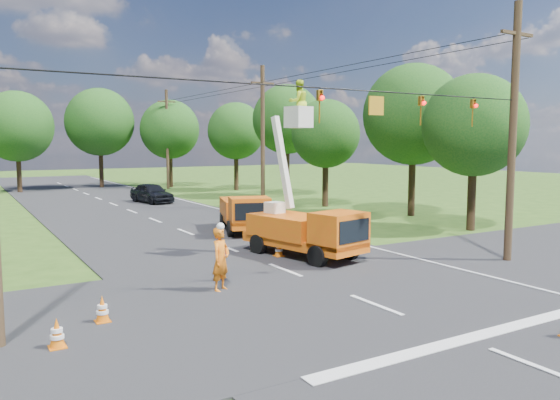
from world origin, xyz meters
TOP-DOWN VIEW (x-y plane):
  - ground at (0.00, 20.00)m, footprint 140.00×140.00m
  - road_main at (0.00, 20.00)m, footprint 12.00×100.00m
  - road_cross at (0.00, 2.00)m, footprint 56.00×10.00m
  - stop_bar at (0.00, -3.20)m, footprint 9.00×0.45m
  - edge_line at (5.60, 20.00)m, footprint 0.12×90.00m
  - bucket_truck at (1.98, 6.68)m, footprint 3.07×5.67m
  - second_truck at (2.79, 13.70)m, footprint 3.51×5.64m
  - ground_worker at (-3.12, 3.77)m, footprint 0.89×0.81m
  - distant_car at (2.92, 29.84)m, footprint 2.60×4.84m
  - traffic_cone_1 at (1.08, 7.27)m, footprint 0.38×0.38m
  - traffic_cone_2 at (2.80, 11.61)m, footprint 0.38×0.38m
  - traffic_cone_3 at (-7.05, 2.53)m, footprint 0.38×0.38m
  - traffic_cone_4 at (-8.36, 1.21)m, footprint 0.38×0.38m
  - traffic_cone_6 at (5.39, 16.32)m, footprint 0.38×0.38m
  - pole_right_near at (8.50, 2.00)m, footprint 1.80×0.30m
  - pole_right_mid at (8.50, 22.00)m, footprint 1.80×0.30m
  - pole_right_far at (8.50, 42.00)m, footprint 1.80×0.30m
  - signal_span at (2.23, 1.99)m, footprint 18.00×0.29m
  - tree_right_a at (13.50, 8.00)m, footprint 5.40×5.40m
  - tree_right_b at (15.00, 14.00)m, footprint 6.40×6.40m
  - tree_right_c at (13.20, 21.00)m, footprint 5.00×5.00m
  - tree_right_d at (14.80, 29.00)m, footprint 6.00×6.00m
  - tree_right_e at (13.80, 37.00)m, footprint 5.60×5.60m
  - tree_far_a at (-5.00, 45.00)m, footprint 6.60×6.60m
  - tree_far_b at (3.00, 47.00)m, footprint 7.00×7.00m
  - tree_far_c at (9.50, 44.00)m, footprint 6.20×6.20m

SIDE VIEW (x-z plane):
  - ground at x=0.00m, z-range 0.00..0.00m
  - road_main at x=0.00m, z-range -0.03..0.03m
  - road_cross at x=0.00m, z-range -0.04..0.04m
  - stop_bar at x=0.00m, z-range -0.01..0.01m
  - edge_line at x=5.60m, z-range -0.01..0.01m
  - traffic_cone_1 at x=1.08m, z-range 0.00..0.71m
  - traffic_cone_2 at x=2.80m, z-range 0.00..0.71m
  - traffic_cone_3 at x=-7.05m, z-range 0.00..0.71m
  - traffic_cone_4 at x=-8.36m, z-range 0.00..0.71m
  - traffic_cone_6 at x=5.39m, z-range 0.00..0.71m
  - distant_car at x=2.92m, z-range 0.00..1.57m
  - ground_worker at x=-3.12m, z-range 0.00..2.03m
  - second_truck at x=2.79m, z-range 0.04..2.03m
  - bucket_truck at x=1.98m, z-range -2.01..5.17m
  - pole_right_near at x=8.50m, z-range 0.11..10.11m
  - pole_right_mid at x=8.50m, z-range 0.11..10.11m
  - pole_right_far at x=8.50m, z-range 0.11..10.11m
  - tree_right_c at x=13.20m, z-range 1.40..9.23m
  - tree_right_a at x=13.50m, z-range 1.42..9.70m
  - tree_right_e at x=13.80m, z-range 1.50..10.12m
  - signal_span at x=2.23m, z-range 5.34..6.41m
  - tree_far_c at x=9.50m, z-range 1.47..10.65m
  - tree_far_a at x=-5.00m, z-range 1.44..10.94m
  - tree_right_b at x=15.00m, z-range 1.61..11.26m
  - tree_right_d at x=14.80m, z-range 1.83..11.53m
  - tree_far_b at x=3.00m, z-range 1.65..11.97m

